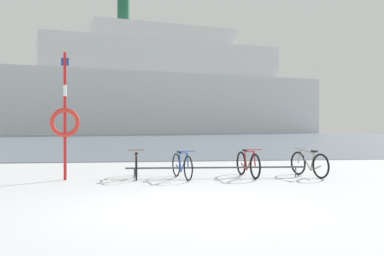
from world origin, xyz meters
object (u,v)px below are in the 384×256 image
Objects in this scene: bicycle_3 at (309,164)px; rescue_post at (65,120)px; bicycle_0 at (136,166)px; ferry_ship at (168,90)px; bicycle_2 at (248,164)px; bicycle_1 at (182,166)px.

rescue_post is (-6.73, 0.12, 1.24)m from bicycle_3.
ferry_ship reaches higher than bicycle_0.
bicycle_2 reaches higher than bicycle_0.
ferry_ship reaches higher than bicycle_3.
ferry_ship reaches higher than rescue_post.
bicycle_0 is 70.50m from ferry_ship.
rescue_post is at bearing -174.56° from bicycle_0.
bicycle_0 is 3.12m from bicycle_2.
ferry_ship is at bearing 85.43° from bicycle_0.
bicycle_0 is 0.03× the size of ferry_ship.
rescue_post is 0.06× the size of ferry_ship.
bicycle_3 is at bearing -1.02° from rescue_post.
ferry_ship is (4.34, 70.12, 8.01)m from bicycle_1.
bicycle_1 is (1.24, -0.29, 0.01)m from bicycle_0.
bicycle_2 is 0.03× the size of ferry_ship.
bicycle_3 reaches higher than bicycle_0.
ferry_ship is (0.73, 70.12, 8.00)m from bicycle_3.
bicycle_2 is 70.48m from ferry_ship.
rescue_post is at bearing -96.08° from ferry_ship.
rescue_post reaches higher than bicycle_3.
ferry_ship reaches higher than bicycle_2.
bicycle_0 is 0.49× the size of rescue_post.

